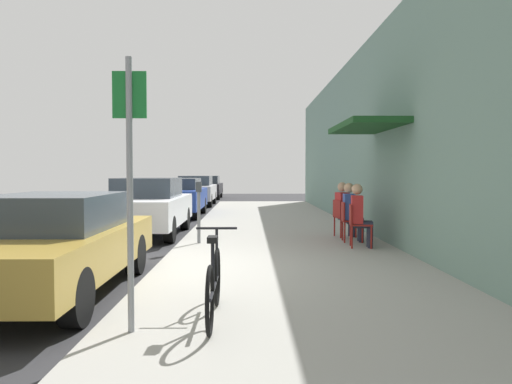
{
  "coord_description": "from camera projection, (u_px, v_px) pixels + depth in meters",
  "views": [
    {
      "loc": [
        1.52,
        -7.82,
        1.64
      ],
      "look_at": [
        1.74,
        6.88,
        1.05
      ],
      "focal_mm": 34.57,
      "sensor_mm": 36.0,
      "label": 1
    }
  ],
  "objects": [
    {
      "name": "sidewalk_slab",
      "position": [
        285.0,
        251.0,
        9.89
      ],
      "size": [
        4.5,
        32.0,
        0.12
      ],
      "primitive_type": "cube",
      "color": "#9E9B93",
      "rests_on": "ground_plane"
    },
    {
      "name": "cafe_chair_1",
      "position": [
        349.0,
        219.0,
        10.78
      ],
      "size": [
        0.47,
        0.47,
        0.87
      ],
      "color": "maroon",
      "rests_on": "sidewalk_slab"
    },
    {
      "name": "parked_car_3",
      "position": [
        196.0,
        190.0,
        24.33
      ],
      "size": [
        1.8,
        4.4,
        1.47
      ],
      "color": "#B7B7BC",
      "rests_on": "ground_plane"
    },
    {
      "name": "cafe_chair_0",
      "position": [
        357.0,
        223.0,
        9.97
      ],
      "size": [
        0.49,
        0.49,
        0.87
      ],
      "color": "maroon",
      "rests_on": "sidewalk_slab"
    },
    {
      "name": "cafe_chair_2",
      "position": [
        342.0,
        216.0,
        11.57
      ],
      "size": [
        0.53,
        0.53,
        0.87
      ],
      "color": "maroon",
      "rests_on": "sidewalk_slab"
    },
    {
      "name": "parked_car_1",
      "position": [
        148.0,
        206.0,
        12.75
      ],
      "size": [
        1.8,
        4.4,
        1.5
      ],
      "color": "silver",
      "rests_on": "ground_plane"
    },
    {
      "name": "bicycle_0",
      "position": [
        214.0,
        284.0,
        5.1
      ],
      "size": [
        0.46,
        1.71,
        0.9
      ],
      "color": "black",
      "rests_on": "sidewalk_slab"
    },
    {
      "name": "parked_car_4",
      "position": [
        207.0,
        187.0,
        30.63
      ],
      "size": [
        1.8,
        4.4,
        1.43
      ],
      "color": "black",
      "rests_on": "ground_plane"
    },
    {
      "name": "seated_patron_2",
      "position": [
        344.0,
        207.0,
        11.57
      ],
      "size": [
        0.49,
        0.43,
        1.29
      ],
      "color": "#232838",
      "rests_on": "sidewalk_slab"
    },
    {
      "name": "ground_plane",
      "position": [
        154.0,
        275.0,
        7.86
      ],
      "size": [
        60.0,
        60.0,
        0.0
      ],
      "primitive_type": "plane",
      "color": "#2D2D30"
    },
    {
      "name": "street_sign",
      "position": [
        130.0,
        172.0,
        4.64
      ],
      "size": [
        0.32,
        0.06,
        2.6
      ],
      "color": "gray",
      "rests_on": "sidewalk_slab"
    },
    {
      "name": "seated_patron_0",
      "position": [
        360.0,
        213.0,
        9.96
      ],
      "size": [
        0.46,
        0.4,
        1.29
      ],
      "color": "#232838",
      "rests_on": "sidewalk_slab"
    },
    {
      "name": "seated_patron_1",
      "position": [
        351.0,
        210.0,
        10.77
      ],
      "size": [
        0.44,
        0.38,
        1.29
      ],
      "color": "#232838",
      "rests_on": "sidewalk_slab"
    },
    {
      "name": "building_facade",
      "position": [
        405.0,
        130.0,
        9.83
      ],
      "size": [
        1.4,
        32.0,
        4.97
      ],
      "color": "gray",
      "rests_on": "ground_plane"
    },
    {
      "name": "parked_car_0",
      "position": [
        53.0,
        243.0,
        6.57
      ],
      "size": [
        1.8,
        4.4,
        1.35
      ],
      "color": "#A58433",
      "rests_on": "ground_plane"
    },
    {
      "name": "parking_meter",
      "position": [
        199.0,
        208.0,
        10.55
      ],
      "size": [
        0.12,
        0.1,
        1.32
      ],
      "color": "slate",
      "rests_on": "sidewalk_slab"
    },
    {
      "name": "parked_car_2",
      "position": [
        178.0,
        196.0,
        18.27
      ],
      "size": [
        1.8,
        4.4,
        1.42
      ],
      "color": "navy",
      "rests_on": "ground_plane"
    }
  ]
}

